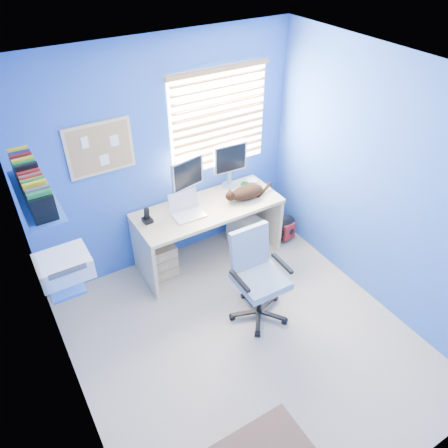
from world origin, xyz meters
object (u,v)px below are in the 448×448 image
cat (247,192)px  office_chair (257,286)px  laptop (188,207)px  tower_pc (244,230)px  desk (209,233)px

cat → office_chair: office_chair is taller
laptop → office_chair: size_ratio=0.34×
office_chair → laptop: bearing=105.1°
cat → tower_pc: (0.02, 0.07, -0.59)m
laptop → cat: bearing=-1.4°
cat → office_chair: 1.12m
desk → office_chair: (-0.00, -0.98, -0.01)m
laptop → tower_pc: 0.97m
laptop → cat: laptop is taller
laptop → office_chair: (0.25, -0.94, -0.49)m
desk → laptop: (-0.26, -0.04, 0.48)m
tower_pc → office_chair: (-0.49, -0.98, 0.13)m
desk → laptop: 0.55m
laptop → office_chair: bearing=-73.8°
desk → cat: 0.64m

